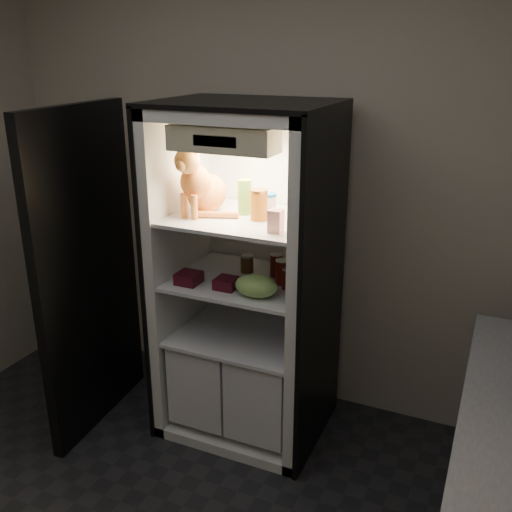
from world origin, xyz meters
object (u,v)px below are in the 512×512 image
Objects in this scene: condiment_jar at (247,263)px; soda_can_b at (282,272)px; soda_can_c at (288,279)px; berry_box_right at (227,283)px; parmesan_shaker at (244,197)px; cream_carton at (276,221)px; pepper_jar at (307,199)px; soda_can_a at (276,265)px; mayo_tub at (269,204)px; tabby_cat at (201,186)px; grape_bag at (256,286)px; salsa_jar at (259,205)px; berry_box_left at (189,278)px; refrigerator at (249,299)px.

soda_can_b is at bearing -18.47° from condiment_jar.
soda_can_c is 0.32m from berry_box_right.
parmesan_shaker reaches higher than cream_carton.
pepper_jar is 1.56× the size of soda_can_a.
pepper_jar is 0.29m from cream_carton.
berry_box_right is at bearing -157.25° from soda_can_c.
soda_can_c is at bearing -38.78° from mayo_tub.
cream_carton is at bearing -11.56° from tabby_cat.
tabby_cat is 0.60m from grape_bag.
tabby_cat is 3.53× the size of mayo_tub.
soda_can_a is 0.96× the size of soda_can_b.
pepper_jar reaches higher than grape_bag.
mayo_tub reaches higher than soda_can_c.
cream_carton is 0.86× the size of soda_can_a.
mayo_tub is at bearing 27.34° from tabby_cat.
pepper_jar is at bearing 19.75° from tabby_cat.
condiment_jar is (-0.12, 0.12, -0.38)m from salsa_jar.
soda_can_a reaches higher than berry_box_left.
soda_can_b is (0.12, 0.04, -0.36)m from salsa_jar.
parmesan_shaker is (0.21, 0.08, -0.06)m from tabby_cat.
condiment_jar is at bearing 39.30° from tabby_cat.
pepper_jar reaches higher than condiment_jar.
salsa_jar is at bearing 175.53° from soda_can_c.
soda_can_a reaches higher than condiment_jar.
soda_can_a is at bearing 128.34° from soda_can_b.
refrigerator is at bearing 45.64° from berry_box_left.
soda_can_b is at bearing 23.31° from berry_box_left.
parmesan_shaker is 0.35m from cream_carton.
mayo_tub reaches higher than grape_bag.
berry_box_right is (-0.12, -0.14, -0.40)m from salsa_jar.
berry_box_left is at bearing -156.69° from soda_can_b.
berry_box_left is at bearing -164.09° from soda_can_c.
condiment_jar is at bearing 122.84° from grape_bag.
soda_can_a is at bearing 110.93° from cream_carton.
refrigerator reaches higher than grape_bag.
berry_box_left is (-0.34, -0.16, -0.40)m from salsa_jar.
condiment_jar is 0.34m from grape_bag.
parmesan_shaker is 1.38× the size of soda_can_b.
parmesan_shaker is 0.13m from mayo_tub.
berry_box_right is at bearing -123.45° from soda_can_a.
mayo_tub is (0.10, 0.03, 0.56)m from refrigerator.
soda_can_c is (0.28, -0.08, -0.39)m from parmesan_shaker.
refrigerator is at bearing 29.54° from tabby_cat.
parmesan_shaker reaches higher than berry_box_right.
grape_bag is at bearing -118.35° from pepper_jar.
tabby_cat reaches higher than berry_box_right.
mayo_tub is 0.12m from salsa_jar.
soda_can_b is (0.23, -0.03, -0.38)m from parmesan_shaker.
grape_bag is at bearing -88.13° from soda_can_a.
soda_can_c is 0.19m from grape_bag.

